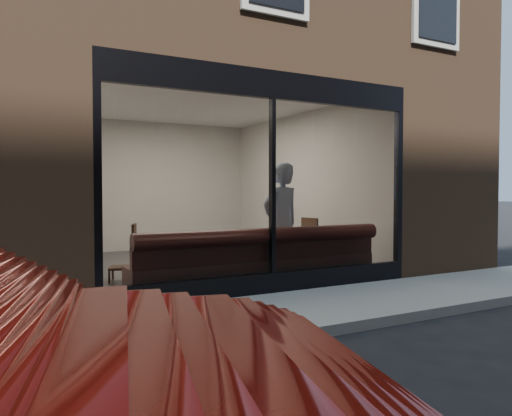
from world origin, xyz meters
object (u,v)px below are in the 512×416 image
cafe_table_right (265,232)px  person (281,223)px  cafe_chair_left (122,268)px  cafe_chair_right (302,254)px  banquette (259,274)px  cafe_table_left (181,238)px

cafe_table_right → person: bearing=-105.8°
person → cafe_chair_left: (-2.22, 1.28, -0.72)m
cafe_chair_left → cafe_chair_right: bearing=-158.4°
cafe_table_right → cafe_chair_left: cafe_table_right is taller
banquette → person: 0.93m
person → cafe_table_left: (-1.45, 0.65, -0.22)m
banquette → cafe_chair_left: size_ratio=10.12×
person → cafe_chair_right: 1.96m
banquette → person: (0.52, 0.21, 0.74)m
cafe_table_right → cafe_chair_right: 1.13m
banquette → person: person is taller
banquette → cafe_table_left: size_ratio=5.77×
person → cafe_table_right: bearing=-116.2°
person → cafe_table_left: 1.61m
cafe_table_right → banquette: bearing=-123.0°
person → cafe_chair_right: size_ratio=4.20×
cafe_chair_right → cafe_table_right: bearing=7.0°
banquette → cafe_table_left: (-0.93, 0.86, 0.52)m
person → cafe_table_right: (0.30, 1.05, -0.22)m
person → cafe_chair_right: (1.29, 1.30, -0.72)m
cafe_table_left → cafe_table_right: 1.80m
banquette → cafe_chair_right: (1.81, 1.51, 0.01)m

